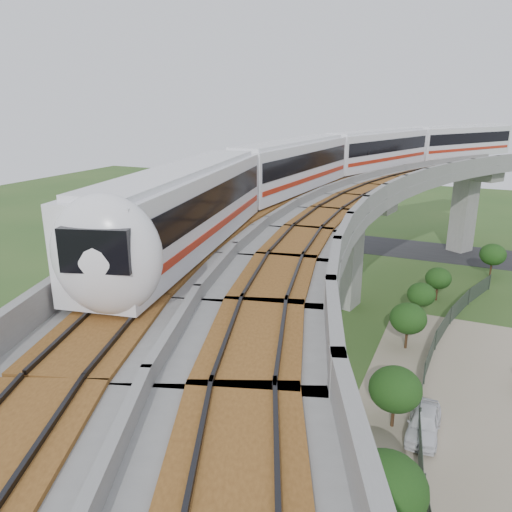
% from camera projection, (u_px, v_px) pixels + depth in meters
% --- Properties ---
extents(ground, '(160.00, 160.00, 0.00)m').
position_uv_depth(ground, '(293.00, 357.00, 33.85)').
color(ground, '#2D5020').
rests_on(ground, ground).
extents(asphalt_road, '(60.00, 8.00, 0.03)m').
position_uv_depth(asphalt_road, '(377.00, 245.00, 60.06)').
color(asphalt_road, '#232326').
rests_on(asphalt_road, ground).
extents(viaduct, '(19.58, 73.98, 11.40)m').
position_uv_depth(viaduct, '(357.00, 234.00, 29.68)').
color(viaduct, '#99968E').
rests_on(viaduct, ground).
extents(metro_train, '(17.02, 60.22, 3.64)m').
position_uv_depth(metro_train, '(361.00, 158.00, 39.37)').
color(metro_train, white).
rests_on(metro_train, ground).
extents(fence, '(3.87, 38.73, 1.50)m').
position_uv_depth(fence, '(447.00, 378.00, 29.87)').
color(fence, '#2D382D').
rests_on(fence, ground).
extents(tree_0, '(2.45, 2.45, 3.45)m').
position_uv_depth(tree_0, '(493.00, 255.00, 48.34)').
color(tree_0, '#382314').
rests_on(tree_0, ground).
extents(tree_1, '(2.19, 2.19, 2.96)m').
position_uv_depth(tree_1, '(438.00, 278.00, 42.98)').
color(tree_1, '#382314').
rests_on(tree_1, ground).
extents(tree_2, '(2.17, 2.17, 3.12)m').
position_uv_depth(tree_2, '(421.00, 295.00, 38.91)').
color(tree_2, '#382314').
rests_on(tree_2, ground).
extents(tree_3, '(2.52, 2.52, 3.38)m').
position_uv_depth(tree_3, '(408.00, 318.00, 34.37)').
color(tree_3, '#382314').
rests_on(tree_3, ground).
extents(tree_4, '(2.76, 2.76, 3.45)m').
position_uv_depth(tree_4, '(395.00, 389.00, 25.98)').
color(tree_4, '#382314').
rests_on(tree_4, ground).
extents(tree_5, '(3.17, 3.17, 3.91)m').
position_uv_depth(tree_5, '(386.00, 488.00, 18.95)').
color(tree_5, '#382314').
rests_on(tree_5, ground).
extents(car_white, '(1.60, 3.97, 1.35)m').
position_uv_depth(car_white, '(424.00, 423.00, 25.81)').
color(car_white, white).
rests_on(car_white, dirt_lot).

